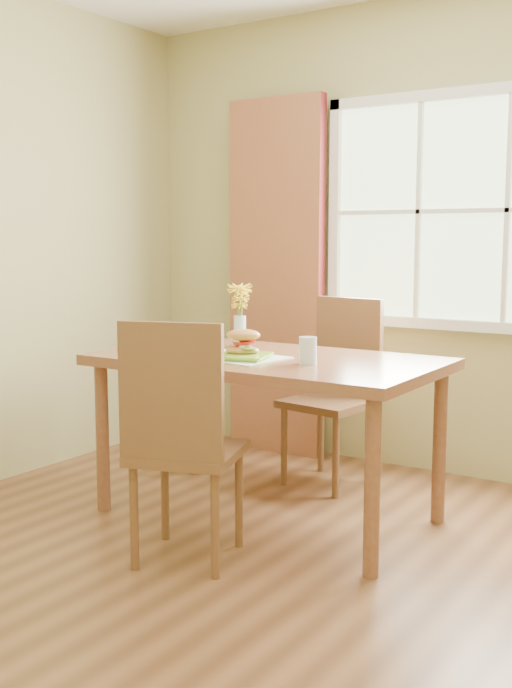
{
  "coord_description": "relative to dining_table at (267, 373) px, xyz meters",
  "views": [
    {
      "loc": [
        1.52,
        -2.49,
        1.36
      ],
      "look_at": [
        -0.57,
        0.67,
        0.85
      ],
      "focal_mm": 42.0,
      "sensor_mm": 36.0,
      "label": 1
    }
  ],
  "objects": [
    {
      "name": "room",
      "position": [
        0.53,
        -0.72,
        0.64
      ],
      "size": [
        4.24,
        3.84,
        2.74
      ],
      "color": "brown",
      "rests_on": "ground"
    },
    {
      "name": "window",
      "position": [
        0.53,
        1.16,
        0.79
      ],
      "size": [
        1.62,
        0.06,
        1.32
      ],
      "color": "#ACC897",
      "rests_on": "room"
    },
    {
      "name": "curtain_left",
      "position": [
        -0.62,
        1.06,
        0.39
      ],
      "size": [
        0.65,
        0.08,
        2.2
      ],
      "primitive_type": "cube",
      "color": "maroon",
      "rests_on": "room"
    },
    {
      "name": "dining_table",
      "position": [
        0.0,
        0.0,
        0.0
      ],
      "size": [
        1.63,
        0.92,
        0.79
      ],
      "rotation": [
        0.0,
        0.0,
        0.01
      ],
      "color": "brown",
      "rests_on": "room"
    },
    {
      "name": "chair_near",
      "position": [
        0.03,
        -0.7,
        -0.14
      ],
      "size": [
        0.54,
        0.54,
        1.03
      ],
      "rotation": [
        0.0,
        0.0,
        0.33
      ],
      "color": "brown",
      "rests_on": "room"
    },
    {
      "name": "chair_far",
      "position": [
        0.01,
        0.71,
        -0.15
      ],
      "size": [
        0.48,
        0.48,
        1.02
      ],
      "rotation": [
        0.0,
        0.0,
        -0.12
      ],
      "color": "brown",
      "rests_on": "room"
    },
    {
      "name": "placemat",
      "position": [
        -0.1,
        -0.12,
        0.08
      ],
      "size": [
        0.48,
        0.37,
        0.01
      ],
      "primitive_type": "cube",
      "rotation": [
        0.0,
        0.0,
        -0.1
      ],
      "color": "silver",
      "rests_on": "dining_table"
    },
    {
      "name": "plate",
      "position": [
        -0.04,
        -0.15,
        0.09
      ],
      "size": [
        0.28,
        0.28,
        0.01
      ],
      "primitive_type": "cube",
      "rotation": [
        0.0,
        0.0,
        0.27
      ],
      "color": "#84C330",
      "rests_on": "placemat"
    },
    {
      "name": "croissant_sandwich",
      "position": [
        -0.06,
        -0.12,
        0.16
      ],
      "size": [
        0.2,
        0.18,
        0.12
      ],
      "rotation": [
        0.0,
        0.0,
        0.5
      ],
      "color": "#D98C4A",
      "rests_on": "plate"
    },
    {
      "name": "water_glass",
      "position": [
        0.27,
        -0.09,
        0.14
      ],
      "size": [
        0.08,
        0.08,
        0.12
      ],
      "color": "silver",
      "rests_on": "dining_table"
    },
    {
      "name": "flower_vase",
      "position": [
        -0.32,
        0.23,
        0.29
      ],
      "size": [
        0.13,
        0.13,
        0.33
      ],
      "color": "silver",
      "rests_on": "dining_table"
    }
  ]
}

